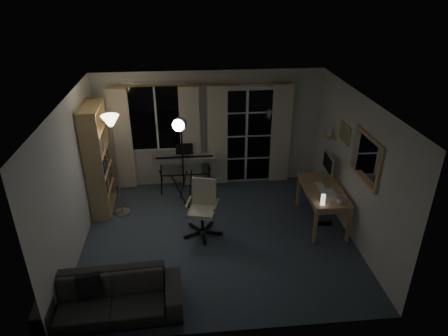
# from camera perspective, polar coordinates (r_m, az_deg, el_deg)

# --- Properties ---
(floor) EXTENTS (4.50, 4.00, 0.02)m
(floor) POSITION_cam_1_polar(r_m,az_deg,el_deg) (6.95, -0.81, -9.85)
(floor) COLOR #3E4A5B
(floor) RESTS_ON ground
(window) EXTENTS (1.20, 0.08, 1.40)m
(window) POSITION_cam_1_polar(r_m,az_deg,el_deg) (8.01, -9.65, 7.12)
(window) COLOR white
(window) RESTS_ON floor
(french_door) EXTENTS (1.32, 0.09, 2.11)m
(french_door) POSITION_cam_1_polar(r_m,az_deg,el_deg) (8.25, 3.19, 4.49)
(french_door) COLOR white
(french_door) RESTS_ON floor
(curtains) EXTENTS (3.60, 0.07, 2.13)m
(curtains) POSITION_cam_1_polar(r_m,az_deg,el_deg) (8.05, -2.98, 4.47)
(curtains) COLOR gold
(curtains) RESTS_ON floor
(bookshelf) EXTENTS (0.36, 0.96, 2.04)m
(bookshelf) POSITION_cam_1_polar(r_m,az_deg,el_deg) (7.59, -17.80, 0.72)
(bookshelf) COLOR tan
(bookshelf) RESTS_ON floor
(torchiere_lamp) EXTENTS (0.31, 0.31, 1.92)m
(torchiere_lamp) POSITION_cam_1_polar(r_m,az_deg,el_deg) (7.11, -15.65, 4.37)
(torchiere_lamp) COLOR #B2B2B7
(torchiere_lamp) RESTS_ON floor
(keyboard_piano) EXTENTS (1.28, 0.62, 0.92)m
(keyboard_piano) POSITION_cam_1_polar(r_m,az_deg,el_deg) (8.04, -5.64, 1.26)
(keyboard_piano) COLOR black
(keyboard_piano) RESTS_ON floor
(studio_light) EXTENTS (0.41, 0.41, 1.83)m
(studio_light) POSITION_cam_1_polar(r_m,az_deg,el_deg) (7.18, -6.26, 4.73)
(studio_light) COLOR black
(studio_light) RESTS_ON floor
(office_chair) EXTENTS (0.68, 0.68, 0.98)m
(office_chair) POSITION_cam_1_polar(r_m,az_deg,el_deg) (6.79, -2.98, -4.87)
(office_chair) COLOR black
(office_chair) RESTS_ON floor
(desk) EXTENTS (0.68, 1.29, 0.68)m
(desk) POSITION_cam_1_polar(r_m,az_deg,el_deg) (7.22, 14.04, -3.48)
(desk) COLOR #A88156
(desk) RESTS_ON floor
(monitor) EXTENTS (0.17, 0.49, 0.43)m
(monitor) POSITION_cam_1_polar(r_m,az_deg,el_deg) (7.50, 14.67, 0.58)
(monitor) COLOR silver
(monitor) RESTS_ON desk
(desk_clutter) EXTENTS (0.42, 0.77, 0.86)m
(desk_clutter) POSITION_cam_1_polar(r_m,az_deg,el_deg) (7.06, 14.05, -4.82)
(desk_clutter) COLOR white
(desk_clutter) RESTS_ON desk
(mug) EXTENTS (0.11, 0.09, 0.11)m
(mug) POSITION_cam_1_polar(r_m,az_deg,el_deg) (6.78, 16.28, -4.49)
(mug) COLOR silver
(mug) RESTS_ON desk
(wall_mirror) EXTENTS (0.04, 0.94, 0.74)m
(wall_mirror) POSITION_cam_1_polar(r_m,az_deg,el_deg) (6.41, 19.60, 1.33)
(wall_mirror) COLOR tan
(wall_mirror) RESTS_ON floor
(framed_print) EXTENTS (0.03, 0.42, 0.32)m
(framed_print) POSITION_cam_1_polar(r_m,az_deg,el_deg) (7.15, 16.88, 4.76)
(framed_print) COLOR tan
(framed_print) RESTS_ON floor
(wall_shelf) EXTENTS (0.16, 0.30, 0.18)m
(wall_shelf) POSITION_cam_1_polar(r_m,az_deg,el_deg) (7.62, 14.89, 4.82)
(wall_shelf) COLOR tan
(wall_shelf) RESTS_ON floor
(sofa) EXTENTS (1.87, 0.63, 0.72)m
(sofa) POSITION_cam_1_polar(r_m,az_deg,el_deg) (5.61, -16.01, -16.67)
(sofa) COLOR #2B2B2D
(sofa) RESTS_ON floor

